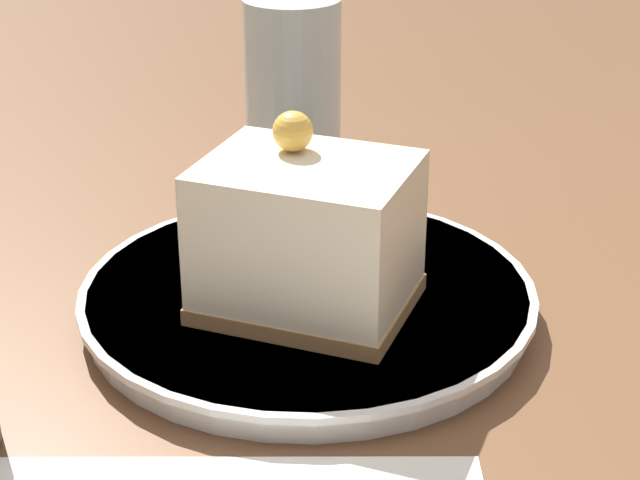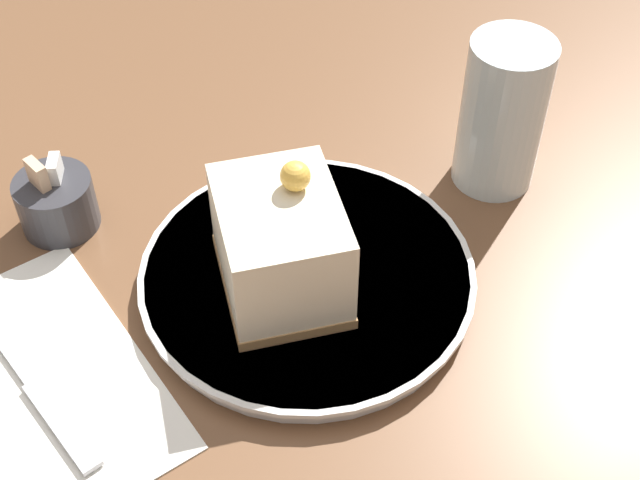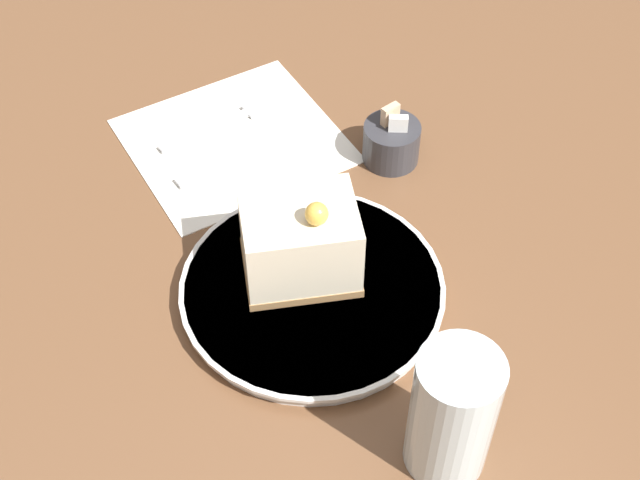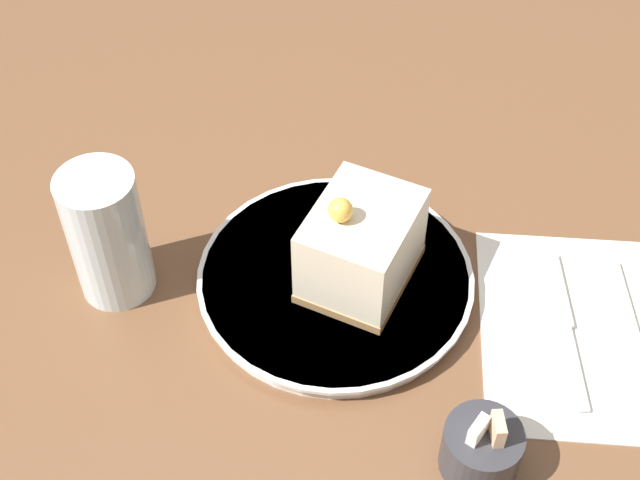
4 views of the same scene
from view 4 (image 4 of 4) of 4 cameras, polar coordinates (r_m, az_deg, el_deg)
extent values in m
plane|color=brown|center=(0.82, 0.33, -1.58)|extent=(4.00, 4.00, 0.00)
cylinder|color=silver|center=(0.80, 0.98, -2.62)|extent=(0.24, 0.24, 0.02)
cylinder|color=silver|center=(0.79, 0.99, -2.32)|extent=(0.25, 0.25, 0.00)
cube|color=#9E7547|center=(0.79, 2.57, -2.11)|extent=(0.10, 0.12, 0.01)
cube|color=#EFE5C6|center=(0.76, 2.67, -0.18)|extent=(0.10, 0.12, 0.07)
sphere|color=#EFB747|center=(0.72, 1.32, 1.93)|extent=(0.02, 0.02, 0.02)
cube|color=white|center=(0.81, 17.38, -5.64)|extent=(0.23, 0.25, 0.00)
cube|color=silver|center=(0.83, 19.02, -4.26)|extent=(0.03, 0.11, 0.00)
cube|color=silver|center=(0.82, 14.97, -3.10)|extent=(0.03, 0.08, 0.00)
cube|color=silver|center=(0.78, 16.00, -7.87)|extent=(0.03, 0.08, 0.00)
cylinder|color=#333338|center=(0.70, 10.27, -13.05)|extent=(0.06, 0.06, 0.04)
cube|color=#D8B28C|center=(0.67, 11.29, -11.82)|extent=(0.01, 0.02, 0.02)
cube|color=white|center=(0.67, 10.07, -11.93)|extent=(0.02, 0.02, 0.02)
cylinder|color=silver|center=(0.78, -13.47, 0.31)|extent=(0.07, 0.07, 0.13)
camera|label=1|loc=(0.78, 42.75, 9.14)|focal=60.00mm
camera|label=2|loc=(0.90, 23.31, 37.35)|focal=50.00mm
camera|label=3|loc=(0.89, -39.16, 43.36)|focal=50.00mm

